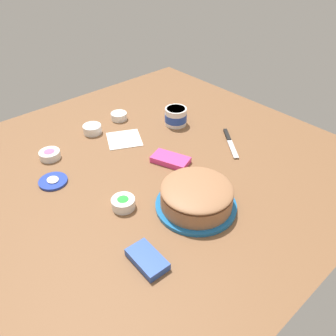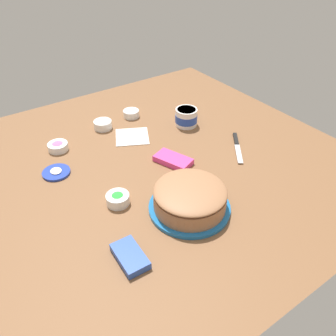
# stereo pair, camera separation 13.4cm
# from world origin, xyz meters

# --- Properties ---
(ground_plane) EXTENTS (1.54, 1.54, 0.00)m
(ground_plane) POSITION_xyz_m (0.00, 0.00, 0.00)
(ground_plane) COLOR brown
(frosted_cake) EXTENTS (0.29, 0.29, 0.10)m
(frosted_cake) POSITION_xyz_m (-0.31, 0.07, 0.05)
(frosted_cake) COLOR #1E6BB2
(frosted_cake) RESTS_ON ground_plane
(frosting_tub) EXTENTS (0.11, 0.11, 0.09)m
(frosting_tub) POSITION_xyz_m (0.17, -0.28, 0.04)
(frosting_tub) COLOR white
(frosting_tub) RESTS_ON ground_plane
(frosting_tub_lid) EXTENTS (0.11, 0.11, 0.02)m
(frosting_tub_lid) POSITION_xyz_m (0.15, 0.39, 0.01)
(frosting_tub_lid) COLOR #233DAD
(frosting_tub_lid) RESTS_ON ground_plane
(spreading_knife) EXTENTS (0.20, 0.16, 0.01)m
(spreading_knife) POSITION_xyz_m (-0.11, -0.35, 0.01)
(spreading_knife) COLOR silver
(spreading_knife) RESTS_ON ground_plane
(sprinkle_bowl_pink) EXTENTS (0.09, 0.09, 0.04)m
(sprinkle_bowl_pink) POSITION_xyz_m (0.31, 0.32, 0.02)
(sprinkle_bowl_pink) COLOR white
(sprinkle_bowl_pink) RESTS_ON ground_plane
(sprinkle_bowl_green) EXTENTS (0.08, 0.08, 0.04)m
(sprinkle_bowl_green) POSITION_xyz_m (-0.14, 0.27, 0.02)
(sprinkle_bowl_green) COLOR white
(sprinkle_bowl_green) RESTS_ON ground_plane
(sprinkle_bowl_yellow) EXTENTS (0.09, 0.09, 0.04)m
(sprinkle_bowl_yellow) POSITION_xyz_m (0.37, 0.08, 0.02)
(sprinkle_bowl_yellow) COLOR white
(sprinkle_bowl_yellow) RESTS_ON ground_plane
(sprinkle_bowl_orange) EXTENTS (0.08, 0.08, 0.04)m
(sprinkle_bowl_orange) POSITION_xyz_m (0.40, -0.10, 0.02)
(sprinkle_bowl_orange) COLOR white
(sprinkle_bowl_orange) RESTS_ON ground_plane
(candy_box_lower) EXTENTS (0.17, 0.13, 0.02)m
(candy_box_lower) POSITION_xyz_m (-0.05, -0.04, 0.01)
(candy_box_lower) COLOR #E53D8E
(candy_box_lower) RESTS_ON ground_plane
(candy_box_upper) EXTENTS (0.13, 0.08, 0.03)m
(candy_box_upper) POSITION_xyz_m (-0.38, 0.36, 0.01)
(candy_box_upper) COLOR #2D51B2
(candy_box_upper) RESTS_ON ground_plane
(paper_napkin) EXTENTS (0.20, 0.20, 0.01)m
(paper_napkin) POSITION_xyz_m (0.22, 0.00, 0.00)
(paper_napkin) COLOR white
(paper_napkin) RESTS_ON ground_plane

